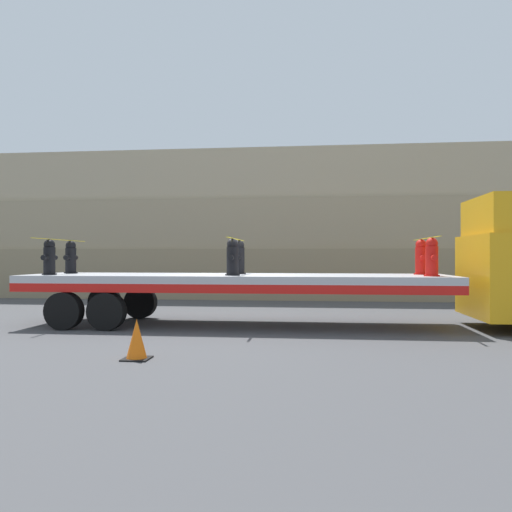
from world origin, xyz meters
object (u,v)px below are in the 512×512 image
object	(u,v)px
fire_hydrant_black_near_0	(49,258)
fire_hydrant_black_near_1	(232,258)
flatbed_trailer	(215,283)
fire_hydrant_red_near_2	(432,258)
fire_hydrant_black_far_0	(71,257)
fire_hydrant_black_far_1	(239,257)
fire_hydrant_red_far_2	(421,258)
traffic_cone	(137,340)

from	to	relation	value
fire_hydrant_black_near_0	fire_hydrant_black_near_1	bearing A→B (deg)	0.00
flatbed_trailer	fire_hydrant_red_near_2	distance (m)	5.17
fire_hydrant_black_far_0	fire_hydrant_black_far_1	size ratio (longest dim) A/B	1.00
flatbed_trailer	fire_hydrant_black_near_1	xyz separation A→B (m)	(0.53, -0.55, 0.64)
fire_hydrant_red_far_2	traffic_cone	world-z (taller)	fire_hydrant_red_far_2
fire_hydrant_red_far_2	traffic_cone	size ratio (longest dim) A/B	1.30
fire_hydrant_black_far_0	fire_hydrant_red_far_2	bearing A→B (deg)	0.00
fire_hydrant_black_far_0	fire_hydrant_black_near_1	distance (m)	4.70
fire_hydrant_black_near_1	fire_hydrant_red_far_2	xyz separation A→B (m)	(4.57, 1.10, 0.00)
fire_hydrant_black_far_0	fire_hydrant_black_far_1	distance (m)	4.57
flatbed_trailer	fire_hydrant_red_far_2	size ratio (longest dim) A/B	11.83
fire_hydrant_red_far_2	flatbed_trailer	bearing A→B (deg)	-173.84
fire_hydrant_red_near_2	fire_hydrant_black_far_1	bearing A→B (deg)	166.45
fire_hydrant_black_far_1	traffic_cone	distance (m)	5.08
traffic_cone	flatbed_trailer	bearing A→B (deg)	83.37
fire_hydrant_black_near_0	traffic_cone	bearing A→B (deg)	-46.05
fire_hydrant_black_far_0	fire_hydrant_red_near_2	xyz separation A→B (m)	(9.14, -1.10, 0.00)
fire_hydrant_black_near_0	fire_hydrant_black_far_0	size ratio (longest dim) A/B	1.00
fire_hydrant_black_near_0	fire_hydrant_red_far_2	world-z (taller)	same
fire_hydrant_black_near_0	traffic_cone	size ratio (longest dim) A/B	1.30
fire_hydrant_red_near_2	fire_hydrant_red_far_2	world-z (taller)	same
fire_hydrant_black_near_1	fire_hydrant_black_far_1	bearing A→B (deg)	90.00
fire_hydrant_black_near_0	fire_hydrant_red_near_2	xyz separation A→B (m)	(9.14, 0.00, 0.00)
fire_hydrant_black_near_1	fire_hydrant_red_near_2	distance (m)	4.57
fire_hydrant_black_far_1	fire_hydrant_black_near_1	bearing A→B (deg)	-90.00
fire_hydrant_black_near_1	fire_hydrant_red_near_2	world-z (taller)	same
flatbed_trailer	fire_hydrant_red_near_2	size ratio (longest dim) A/B	11.83
fire_hydrant_red_near_2	traffic_cone	bearing A→B (deg)	-146.62
flatbed_trailer	fire_hydrant_black_near_0	distance (m)	4.13
traffic_cone	fire_hydrant_red_near_2	bearing A→B (deg)	33.38
fire_hydrant_black_near_0	fire_hydrant_black_far_0	world-z (taller)	same
fire_hydrant_black_far_0	fire_hydrant_red_far_2	world-z (taller)	same
fire_hydrant_red_near_2	traffic_cone	size ratio (longest dim) A/B	1.30
fire_hydrant_red_near_2	traffic_cone	xyz separation A→B (m)	(-5.59, -3.68, -1.36)
fire_hydrant_black_near_0	traffic_cone	xyz separation A→B (m)	(3.55, -3.68, -1.36)
fire_hydrant_black_far_1	fire_hydrant_red_far_2	distance (m)	4.57
traffic_cone	fire_hydrant_black_far_1	bearing A→B (deg)	77.97
fire_hydrant_red_far_2	traffic_cone	bearing A→B (deg)	-139.44
fire_hydrant_black_near_1	traffic_cone	size ratio (longest dim) A/B	1.30
fire_hydrant_red_far_2	traffic_cone	xyz separation A→B (m)	(-5.59, -4.78, -1.36)
flatbed_trailer	fire_hydrant_black_near_0	bearing A→B (deg)	-172.25
fire_hydrant_black_far_0	fire_hydrant_black_near_0	bearing A→B (deg)	-90.00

